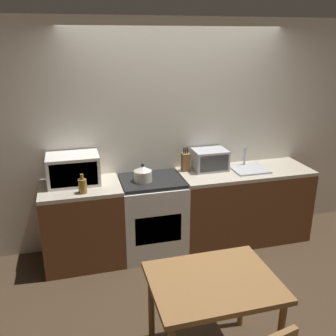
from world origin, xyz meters
TOP-DOWN VIEW (x-y plane):
  - ground_plane at (0.00, 0.00)m, footprint 16.00×16.00m
  - wall_back at (0.00, 0.95)m, footprint 10.00×0.06m
  - counter_left_run at (-1.14, 0.61)m, footprint 0.85×0.62m
  - counter_right_run at (0.78, 0.61)m, footprint 1.57×0.62m
  - stove_range at (-0.36, 0.60)m, footprint 0.71×0.62m
  - kettle at (-0.46, 0.57)m, footprint 0.20×0.20m
  - microwave at (-1.19, 0.71)m, footprint 0.54×0.37m
  - bottle at (-1.11, 0.41)m, footprint 0.09×0.09m
  - knife_block at (0.09, 0.78)m, footprint 0.09×0.09m
  - toaster_oven at (0.38, 0.74)m, footprint 0.39×0.30m
  - sink_basin at (0.82, 0.61)m, footprint 0.41×0.39m
  - dining_table at (-0.29, -1.07)m, footprint 0.91×0.71m

SIDE VIEW (x-z plane):
  - ground_plane at x=0.00m, z-range 0.00..0.00m
  - stove_range at x=-0.36m, z-range 0.00..0.90m
  - counter_left_run at x=-1.14m, z-range 0.00..0.90m
  - counter_right_run at x=0.78m, z-range 0.00..0.90m
  - dining_table at x=-0.29m, z-range 0.27..1.02m
  - sink_basin at x=0.82m, z-range 0.80..1.04m
  - bottle at x=-1.11m, z-range 0.88..1.08m
  - kettle at x=-0.46m, z-range 0.88..1.09m
  - knife_block at x=0.09m, z-range 0.87..1.15m
  - toaster_oven at x=0.38m, z-range 0.90..1.14m
  - microwave at x=-1.19m, z-range 0.90..1.22m
  - wall_back at x=0.00m, z-range 0.00..2.60m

